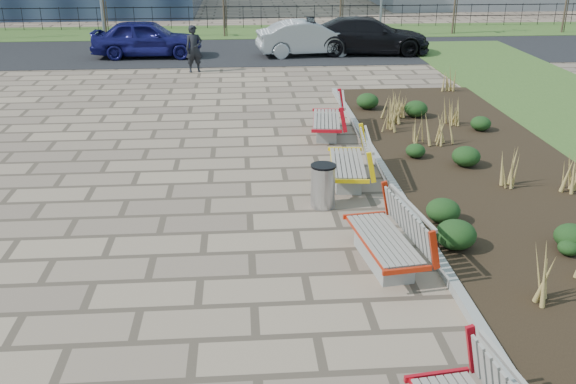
{
  "coord_description": "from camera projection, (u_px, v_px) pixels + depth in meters",
  "views": [
    {
      "loc": [
        0.72,
        -7.33,
        5.15
      ],
      "look_at": [
        1.5,
        3.0,
        0.9
      ],
      "focal_mm": 40.0,
      "sensor_mm": 36.0,
      "label": 1
    }
  ],
  "objects": [
    {
      "name": "ground",
      "position": [
        194.0,
        341.0,
        8.67
      ],
      "size": [
        120.0,
        120.0,
        0.0
      ],
      "primitive_type": "plane",
      "color": "#87725D",
      "rests_on": "ground"
    },
    {
      "name": "planting_bed",
      "position": [
        502.0,
        187.0,
        13.7
      ],
      "size": [
        4.5,
        18.0,
        0.1
      ],
      "primitive_type": "cube",
      "color": "black",
      "rests_on": "ground"
    },
    {
      "name": "planting_curb",
      "position": [
        395.0,
        189.0,
        13.52
      ],
      "size": [
        0.16,
        18.0,
        0.15
      ],
      "primitive_type": "cube",
      "color": "gray",
      "rests_on": "ground"
    },
    {
      "name": "grass_verge_far",
      "position": [
        225.0,
        32.0,
        34.49
      ],
      "size": [
        80.0,
        5.0,
        0.04
      ],
      "primitive_type": "cube",
      "color": "#33511E",
      "rests_on": "ground"
    },
    {
      "name": "road",
      "position": [
        223.0,
        52.0,
        28.96
      ],
      "size": [
        80.0,
        7.0,
        0.02
      ],
      "primitive_type": "cube",
      "color": "black",
      "rests_on": "ground"
    },
    {
      "name": "bench_b",
      "position": [
        384.0,
        236.0,
        10.49
      ],
      "size": [
        1.17,
        2.2,
        1.0
      ],
      "primitive_type": null,
      "rotation": [
        0.0,
        0.0,
        0.13
      ],
      "color": "red",
      "rests_on": "ground"
    },
    {
      "name": "bench_c",
      "position": [
        348.0,
        161.0,
        13.91
      ],
      "size": [
        1.11,
        2.18,
        1.0
      ],
      "primitive_type": null,
      "rotation": [
        0.0,
        0.0,
        -0.1
      ],
      "color": "yellow",
      "rests_on": "ground"
    },
    {
      "name": "bench_d",
      "position": [
        327.0,
        117.0,
        17.13
      ],
      "size": [
        1.16,
        2.2,
        1.0
      ],
      "primitive_type": null,
      "rotation": [
        0.0,
        0.0,
        -0.13
      ],
      "color": "red",
      "rests_on": "ground"
    },
    {
      "name": "litter_bin",
      "position": [
        323.0,
        186.0,
        12.7
      ],
      "size": [
        0.49,
        0.49,
        0.86
      ],
      "primitive_type": "cylinder",
      "color": "#B2B2B7",
      "rests_on": "ground"
    },
    {
      "name": "pedestrian",
      "position": [
        194.0,
        49.0,
        24.65
      ],
      "size": [
        0.74,
        0.58,
        1.78
      ],
      "primitive_type": "imported",
      "rotation": [
        0.0,
        0.0,
        0.26
      ],
      "color": "black",
      "rests_on": "ground"
    },
    {
      "name": "car_blue",
      "position": [
        147.0,
        38.0,
        27.54
      ],
      "size": [
        4.67,
        1.93,
        1.58
      ],
      "primitive_type": "imported",
      "rotation": [
        0.0,
        0.0,
        1.56
      ],
      "color": "#131353",
      "rests_on": "road"
    },
    {
      "name": "car_silver",
      "position": [
        309.0,
        38.0,
        27.93
      ],
      "size": [
        4.65,
        2.09,
        1.48
      ],
      "primitive_type": "imported",
      "rotation": [
        0.0,
        0.0,
        1.69
      ],
      "color": "#979A9E",
      "rests_on": "road"
    },
    {
      "name": "car_black",
      "position": [
        368.0,
        35.0,
        28.3
      ],
      "size": [
        5.56,
        2.57,
        1.57
      ],
      "primitive_type": "imported",
      "rotation": [
        0.0,
        0.0,
        1.5
      ],
      "color": "black",
      "rests_on": "road"
    },
    {
      "name": "railing_fence",
      "position": [
        225.0,
        17.0,
        35.64
      ],
      "size": [
        44.0,
        0.1,
        1.2
      ],
      "primitive_type": null,
      "color": "black",
      "rests_on": "grass_verge_far"
    }
  ]
}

